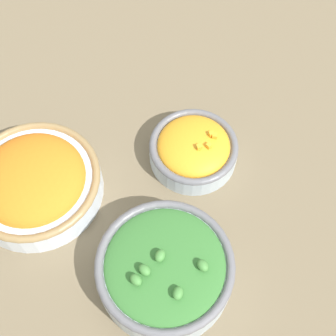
% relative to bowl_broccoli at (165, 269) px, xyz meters
% --- Properties ---
extents(ground_plane, '(3.00, 3.00, 0.00)m').
position_rel_bowl_broccoli_xyz_m(ground_plane, '(-0.11, -0.12, -0.04)').
color(ground_plane, '#75664C').
extents(bowl_broccoli, '(0.19, 0.19, 0.08)m').
position_rel_bowl_broccoli_xyz_m(bowl_broccoli, '(0.00, 0.00, 0.00)').
color(bowl_broccoli, '#B2C1CC').
rests_on(bowl_broccoli, ground_plane).
extents(bowl_squash, '(0.14, 0.14, 0.06)m').
position_rel_bowl_broccoli_xyz_m(bowl_squash, '(-0.17, -0.11, -0.01)').
color(bowl_squash, '#B2C1CC').
rests_on(bowl_squash, ground_plane).
extents(bowl_carrots, '(0.20, 0.20, 0.07)m').
position_rel_bowl_broccoli_xyz_m(bowl_carrots, '(0.06, -0.23, -0.00)').
color(bowl_carrots, silver).
rests_on(bowl_carrots, ground_plane).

